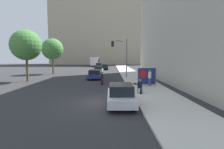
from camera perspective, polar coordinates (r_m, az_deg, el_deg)
The scene contains 17 objects.
ground_plane at distance 12.42m, azimuth -2.21°, elevation -9.12°, with size 160.00×160.00×0.00m, color #303033.
sidewalk_curb at distance 27.44m, azimuth 7.44°, elevation -0.97°, with size 3.87×90.00×0.12m, color beige.
building_backdrop_far at distance 87.67m, azimuth -1.95°, elevation 16.20°, with size 52.00×12.00×38.81m.
building_backdrop_right at distance 27.37m, azimuth 26.72°, elevation 19.84°, with size 10.00×32.00×20.35m.
seated_protester at distance 15.16m, azimuth 9.12°, elevation -3.64°, with size 0.92×0.77×1.17m.
jogger_on_sidewalk at distance 19.14m, azimuth 12.19°, elevation -1.04°, with size 0.34×0.34×1.71m.
protest_banner at distance 19.42m, azimuth 11.24°, elevation -0.56°, with size 2.00×0.06×1.88m.
traffic_light_pole at distance 26.18m, azimuth 3.06°, elevation 7.39°, with size 2.33×2.10×5.81m.
parked_car_curbside at distance 11.53m, azimuth 2.90°, elevation -6.64°, with size 1.72×4.14×1.43m.
car_on_road_nearest at distance 25.90m, azimuth -5.58°, elevation 0.06°, with size 1.89×4.57×1.36m.
car_on_road_midblock at distance 36.03m, azimuth -4.38°, elevation 1.62°, with size 1.71×4.27×1.41m.
car_on_road_distant at distance 45.65m, azimuth -2.38°, elevation 2.46°, with size 1.76×4.16×1.42m.
car_on_road_far_lane at distance 55.32m, azimuth -4.38°, elevation 3.02°, with size 1.70×4.37×1.52m.
city_bus_on_road at distance 66.25m, azimuth -5.46°, elevation 4.42°, with size 2.60×12.00×3.32m.
motorcycle_on_road at distance 20.82m, azimuth -3.22°, elevation -1.65°, with size 0.28×2.08×1.27m.
street_tree_near_curb at distance 25.47m, azimuth -26.27°, elevation 8.57°, with size 3.93×3.93×6.72m.
street_tree_midblock at distance 35.62m, azimuth -18.88°, elevation 7.85°, with size 4.05×4.05×6.81m.
Camera 1 is at (0.41, -12.01, 3.14)m, focal length 28.00 mm.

